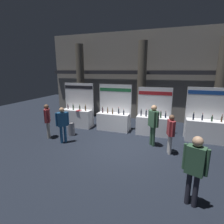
# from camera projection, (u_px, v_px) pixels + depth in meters

# --- Properties ---
(ground_plane) EXTENTS (26.50, 26.50, 0.00)m
(ground_plane) POSITION_uv_depth(u_px,v_px,m) (123.00, 149.00, 7.37)
(ground_plane) COLOR black
(hall_colonnade) EXTENTS (13.25, 1.30, 5.68)m
(hall_colonnade) POSITION_uv_depth(u_px,v_px,m) (144.00, 78.00, 11.10)
(hall_colonnade) COLOR gray
(hall_colonnade) RESTS_ON ground_plane
(exhibitor_booth_0) EXTENTS (1.84, 0.72, 2.54)m
(exhibitor_booth_0) POSITION_uv_depth(u_px,v_px,m) (77.00, 116.00, 10.14)
(exhibitor_booth_0) COLOR white
(exhibitor_booth_0) RESTS_ON ground_plane
(exhibitor_booth_1) EXTENTS (1.84, 0.66, 2.51)m
(exhibitor_booth_1) POSITION_uv_depth(u_px,v_px,m) (113.00, 119.00, 9.56)
(exhibitor_booth_1) COLOR white
(exhibitor_booth_1) RESTS_ON ground_plane
(exhibitor_booth_2) EXTENTS (1.71, 0.66, 2.42)m
(exhibitor_booth_2) POSITION_uv_depth(u_px,v_px,m) (153.00, 123.00, 8.86)
(exhibitor_booth_2) COLOR white
(exhibitor_booth_2) RESTS_ON ground_plane
(exhibitor_booth_3) EXTENTS (1.81, 0.66, 2.50)m
(exhibitor_booth_3) POSITION_uv_depth(u_px,v_px,m) (205.00, 128.00, 8.01)
(exhibitor_booth_3) COLOR white
(exhibitor_booth_3) RESTS_ON ground_plane
(trash_bin) EXTENTS (0.33, 0.33, 0.66)m
(trash_bin) POSITION_uv_depth(u_px,v_px,m) (71.00, 129.00, 8.83)
(trash_bin) COLOR slate
(trash_bin) RESTS_ON ground_plane
(visitor_0) EXTENTS (0.46, 0.46, 1.66)m
(visitor_0) POSITION_uv_depth(u_px,v_px,m) (62.00, 122.00, 7.75)
(visitor_0) COLOR navy
(visitor_0) RESTS_ON ground_plane
(visitor_1) EXTENTS (0.40, 0.48, 1.69)m
(visitor_1) POSITION_uv_depth(u_px,v_px,m) (47.00, 118.00, 8.31)
(visitor_1) COLOR #ADA393
(visitor_1) RESTS_ON ground_plane
(visitor_2) EXTENTS (0.55, 0.36, 1.81)m
(visitor_2) POSITION_uv_depth(u_px,v_px,m) (195.00, 165.00, 4.04)
(visitor_2) COLOR #23232D
(visitor_2) RESTS_ON ground_plane
(visitor_5) EXTENTS (0.47, 0.48, 1.83)m
(visitor_5) POSITION_uv_depth(u_px,v_px,m) (153.00, 121.00, 7.42)
(visitor_5) COLOR #33563D
(visitor_5) RESTS_ON ground_plane
(visitor_6) EXTENTS (0.32, 0.53, 1.60)m
(visitor_6) POSITION_uv_depth(u_px,v_px,m) (171.00, 131.00, 6.73)
(visitor_6) COLOR silver
(visitor_6) RESTS_ON ground_plane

